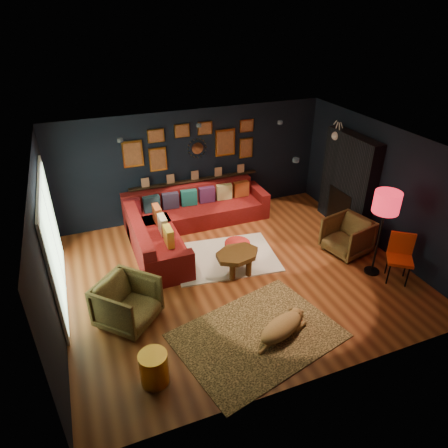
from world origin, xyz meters
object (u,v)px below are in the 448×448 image
object	(u,v)px
sectional	(182,223)
armchair_right	(348,234)
pouf	(237,249)
coffee_table	(237,257)
dog	(282,325)
armchair_left	(127,301)
orange_chair	(400,253)
gold_stool	(154,368)
floor_lamp	(386,206)

from	to	relation	value
sectional	armchair_right	xyz separation A→B (m)	(3.06, -1.94, 0.10)
pouf	coffee_table	bearing A→B (deg)	-113.06
armchair_right	dog	world-z (taller)	armchair_right
pouf	armchair_left	distance (m)	2.68
pouf	armchair_right	distance (m)	2.35
orange_chair	pouf	bearing A→B (deg)	-177.04
coffee_table	gold_stool	distance (m)	2.84
armchair_right	orange_chair	bearing A→B (deg)	4.53
armchair_left	dog	distance (m)	2.54
pouf	dog	xyz separation A→B (m)	(-0.20, -2.30, 0.01)
armchair_right	floor_lamp	xyz separation A→B (m)	(0.05, -0.81, 1.05)
pouf	armchair_right	size ratio (longest dim) A/B	0.62
gold_stool	dog	world-z (taller)	gold_stool
armchair_left	floor_lamp	distance (m)	4.85
armchair_left	sectional	bearing A→B (deg)	11.69
pouf	armchair_right	bearing A→B (deg)	-15.69
orange_chair	floor_lamp	bearing A→B (deg)	171.21
coffee_table	orange_chair	distance (m)	3.08
gold_stool	coffee_table	bearing A→B (deg)	42.81
coffee_table	orange_chair	size ratio (longest dim) A/B	1.11
orange_chair	dog	bearing A→B (deg)	-132.03
gold_stool	dog	distance (m)	2.10
armchair_left	gold_stool	world-z (taller)	armchair_left
sectional	gold_stool	xyz separation A→B (m)	(-1.48, -3.75, -0.07)
sectional	dog	xyz separation A→B (m)	(0.61, -3.61, -0.11)
pouf	floor_lamp	size ratio (longest dim) A/B	0.30
sectional	armchair_right	distance (m)	3.63
floor_lamp	dog	xyz separation A→B (m)	(-2.50, -0.86, -1.27)
armchair_right	floor_lamp	distance (m)	1.33
sectional	floor_lamp	distance (m)	4.32
pouf	dog	world-z (taller)	dog
floor_lamp	sectional	bearing A→B (deg)	138.52
armchair_left	dog	world-z (taller)	armchair_left
armchair_left	orange_chair	xyz separation A→B (m)	(5.03, -0.65, 0.12)
armchair_left	floor_lamp	world-z (taller)	floor_lamp
armchair_left	floor_lamp	bearing A→B (deg)	-48.68
pouf	floor_lamp	distance (m)	3.00
pouf	armchair_left	bearing A→B (deg)	-155.67
sectional	armchair_right	bearing A→B (deg)	-32.38
floor_lamp	armchair_right	bearing A→B (deg)	93.53
floor_lamp	dog	size ratio (longest dim) A/B	1.42
orange_chair	dog	xyz separation A→B (m)	(-2.80, -0.55, -0.35)
pouf	dog	distance (m)	2.31
sectional	armchair_right	size ratio (longest dim) A/B	4.00
dog	sectional	bearing A→B (deg)	76.64
coffee_table	orange_chair	bearing A→B (deg)	-23.84
gold_stool	floor_lamp	size ratio (longest dim) A/B	0.29
pouf	armchair_right	world-z (taller)	armchair_right
gold_stool	dog	size ratio (longest dim) A/B	0.42
gold_stool	dog	xyz separation A→B (m)	(2.09, 0.14, -0.05)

